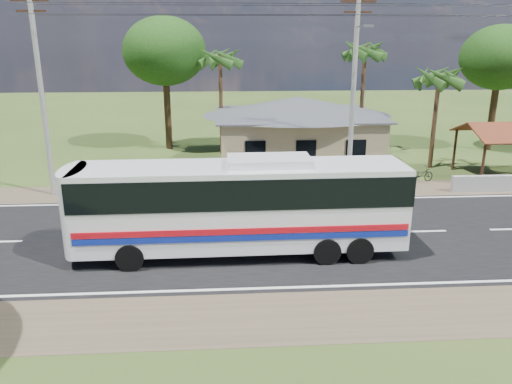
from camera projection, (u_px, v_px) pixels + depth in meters
ground at (315, 234)px, 21.37m from camera, size 120.00×120.00×0.00m
road at (315, 234)px, 21.37m from camera, size 120.00×16.00×0.03m
house at (297, 123)px, 33.04m from camera, size 12.40×10.00×5.00m
waiting_shed at (509, 132)px, 29.47m from camera, size 5.20×4.48×3.35m
utility_poles at (348, 84)px, 26.01m from camera, size 32.80×2.22×11.00m
palm_near at (439, 78)px, 30.75m from camera, size 2.80×2.80×6.70m
palm_mid at (365, 52)px, 34.40m from camera, size 2.80×2.80×8.20m
palm_far at (220, 59)px, 34.40m from camera, size 2.80×2.80×7.70m
tree_behind_house at (165, 52)px, 35.93m from camera, size 6.00×6.00×9.61m
tree_behind_shed at (500, 58)px, 35.63m from camera, size 5.60×5.60×9.02m
coach_bus at (242, 200)px, 18.86m from camera, size 12.43×2.83×3.85m
motorcycle at (421, 175)px, 28.95m from camera, size 1.86×1.14×0.92m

